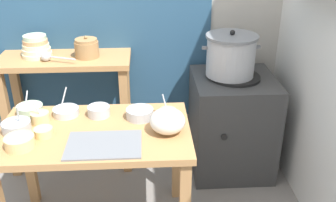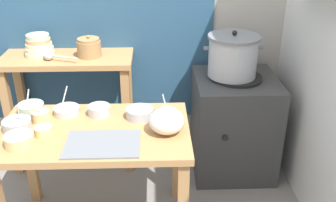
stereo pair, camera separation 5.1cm
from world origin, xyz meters
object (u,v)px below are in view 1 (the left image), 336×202
at_px(prep_bowl_3, 140,113).
at_px(plastic_bag, 168,121).
at_px(prep_bowl_8, 17,127).
at_px(bowl_stack_enamel, 36,47).
at_px(prep_bowl_5, 30,110).
at_px(steamer_pot, 231,55).
at_px(prep_bowl_6, 66,111).
at_px(prep_bowl_4, 43,132).
at_px(prep_bowl_0, 20,142).
at_px(prep_table, 96,146).
at_px(serving_tray, 104,145).
at_px(back_shelf_table, 67,85).
at_px(ladle, 47,56).
at_px(prep_bowl_2, 99,111).
at_px(prep_bowl_1, 40,117).
at_px(clay_pot, 87,48).
at_px(stove_block, 231,123).
at_px(prep_bowl_7, 168,112).

bearing_deg(prep_bowl_3, plastic_bag, -48.46).
bearing_deg(plastic_bag, prep_bowl_8, 176.71).
bearing_deg(bowl_stack_enamel, prep_bowl_5, -82.94).
distance_m(steamer_pot, plastic_bag, 0.86).
height_order(prep_bowl_5, prep_bowl_6, prep_bowl_6).
height_order(prep_bowl_4, prep_bowl_8, prep_bowl_8).
bearing_deg(prep_bowl_0, prep_bowl_4, 48.33).
bearing_deg(prep_bowl_3, prep_table, -153.31).
xyz_separation_m(serving_tray, prep_bowl_6, (-0.26, 0.37, 0.02)).
bearing_deg(prep_bowl_0, prep_bowl_3, 24.79).
relative_size(back_shelf_table, ladle, 3.78).
bearing_deg(prep_bowl_2, plastic_bag, -28.71).
distance_m(steamer_pot, prep_bowl_8, 1.50).
distance_m(bowl_stack_enamel, prep_bowl_1, 0.74).
xyz_separation_m(back_shelf_table, clay_pot, (0.17, 0.00, 0.29)).
bearing_deg(steamer_pot, serving_tray, -135.81).
relative_size(clay_pot, bowl_stack_enamel, 0.80).
relative_size(back_shelf_table, serving_tray, 2.40).
bearing_deg(ladle, serving_tray, -61.73).
xyz_separation_m(stove_block, plastic_bag, (-0.53, -0.67, 0.41)).
distance_m(ladle, prep_bowl_0, 0.86).
xyz_separation_m(prep_bowl_5, prep_bowl_7, (0.84, -0.08, -0.01)).
distance_m(steamer_pot, prep_bowl_6, 1.21).
xyz_separation_m(steamer_pot, serving_tray, (-0.84, -0.82, -0.21)).
bearing_deg(ladle, prep_bowl_4, -80.99).
bearing_deg(prep_bowl_3, prep_bowl_2, 169.67).
xyz_separation_m(plastic_bag, prep_bowl_4, (-0.69, -0.00, -0.04)).
bearing_deg(prep_bowl_6, ladle, 111.97).
bearing_deg(prep_bowl_4, stove_block, 28.96).
bearing_deg(prep_bowl_0, back_shelf_table, 85.03).
relative_size(plastic_bag, prep_bowl_0, 1.31).
distance_m(stove_block, prep_bowl_2, 1.11).
xyz_separation_m(prep_table, prep_bowl_3, (0.26, 0.13, 0.14)).
distance_m(back_shelf_table, prep_bowl_1, 0.66).
bearing_deg(ladle, plastic_bag, -42.12).
relative_size(clay_pot, prep_bowl_1, 1.21).
bearing_deg(prep_bowl_2, prep_bowl_1, -167.85).
bearing_deg(stove_block, ladle, 177.63).
distance_m(prep_bowl_7, prep_bowl_8, 0.87).
distance_m(clay_pot, prep_bowl_7, 0.85).
xyz_separation_m(prep_bowl_2, prep_bowl_6, (-0.20, 0.02, -0.01)).
xyz_separation_m(back_shelf_table, serving_tray, (0.36, -0.93, 0.05)).
xyz_separation_m(bowl_stack_enamel, prep_bowl_5, (0.07, -0.57, -0.22)).
bearing_deg(prep_bowl_5, back_shelf_table, 77.00).
distance_m(stove_block, ladle, 1.45).
xyz_separation_m(clay_pot, bowl_stack_enamel, (-0.37, 0.03, 0.00)).
bearing_deg(prep_bowl_1, serving_tray, -34.82).
distance_m(stove_block, steamer_pot, 0.55).
bearing_deg(prep_bowl_1, prep_table, -17.94).
height_order(clay_pot, prep_bowl_1, clay_pot).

